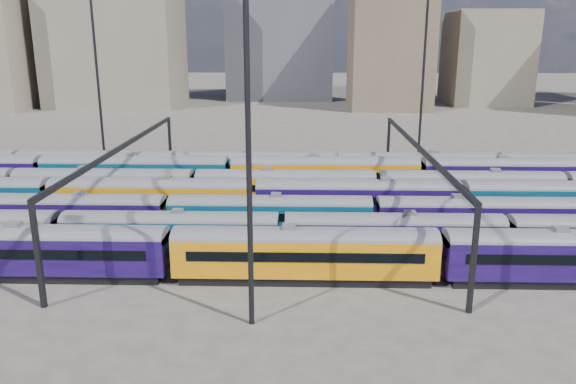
{
  "coord_description": "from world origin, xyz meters",
  "views": [
    {
      "loc": [
        -1.66,
        -55.81,
        18.56
      ],
      "look_at": [
        -3.17,
        0.3,
        3.0
      ],
      "focal_mm": 35.0,
      "sensor_mm": 36.0,
      "label": 1
    }
  ],
  "objects_px": {
    "rake_1": "(393,231)",
    "mast_2": "(248,116)",
    "rake_0": "(441,250)",
    "rake_2": "(270,211)"
  },
  "relations": [
    {
      "from": "rake_0",
      "to": "rake_1",
      "type": "distance_m",
      "value": 5.77
    },
    {
      "from": "rake_2",
      "to": "mast_2",
      "type": "height_order",
      "value": "mast_2"
    },
    {
      "from": "rake_0",
      "to": "mast_2",
      "type": "relative_size",
      "value": 4.91
    },
    {
      "from": "rake_1",
      "to": "mast_2",
      "type": "distance_m",
      "value": 20.03
    },
    {
      "from": "rake_1",
      "to": "rake_2",
      "type": "distance_m",
      "value": 12.0
    },
    {
      "from": "rake_2",
      "to": "mast_2",
      "type": "bearing_deg",
      "value": -90.95
    },
    {
      "from": "rake_0",
      "to": "mast_2",
      "type": "xyz_separation_m",
      "value": [
        -14.06,
        -7.0,
        11.26
      ]
    },
    {
      "from": "rake_0",
      "to": "rake_2",
      "type": "distance_m",
      "value": 17.03
    },
    {
      "from": "rake_1",
      "to": "mast_2",
      "type": "height_order",
      "value": "mast_2"
    },
    {
      "from": "rake_0",
      "to": "rake_2",
      "type": "bearing_deg",
      "value": 144.04
    }
  ]
}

